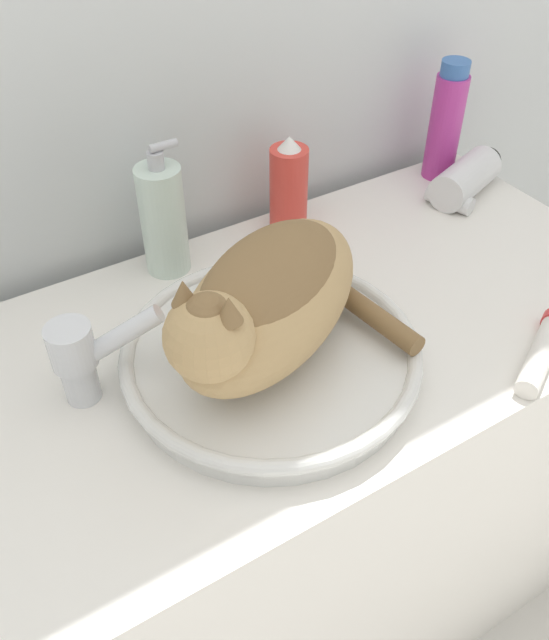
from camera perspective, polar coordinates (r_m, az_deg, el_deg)
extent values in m
cube|color=silver|center=(1.01, -12.90, 24.75)|extent=(8.00, 0.05, 2.40)
cube|color=white|center=(1.25, -1.55, -16.23)|extent=(1.25, 0.55, 0.84)
cylinder|color=silver|center=(0.88, -0.38, -3.41)|extent=(0.37, 0.37, 0.04)
torus|color=silver|center=(0.87, -0.38, -2.57)|extent=(0.39, 0.39, 0.02)
ellipsoid|color=tan|center=(0.81, -0.41, 1.57)|extent=(0.36, 0.30, 0.14)
ellipsoid|color=brown|center=(0.79, -0.42, 3.76)|extent=(0.27, 0.23, 0.06)
sphere|color=tan|center=(0.70, -5.52, -1.44)|extent=(0.10, 0.10, 0.10)
sphere|color=brown|center=(0.69, -5.67, 0.21)|extent=(0.05, 0.05, 0.05)
cone|color=brown|center=(0.68, -7.66, 2.34)|extent=(0.03, 0.03, 0.03)
cone|color=brown|center=(0.66, -3.85, 0.92)|extent=(0.03, 0.03, 0.03)
cylinder|color=brown|center=(0.90, 7.18, 1.24)|extent=(0.05, 0.21, 0.03)
cylinder|color=silver|center=(0.87, -16.04, -4.85)|extent=(0.04, 0.04, 0.06)
cylinder|color=silver|center=(0.83, -13.13, -1.50)|extent=(0.12, 0.06, 0.08)
cylinder|color=silver|center=(0.83, -16.75, -2.12)|extent=(0.06, 0.06, 0.06)
cylinder|color=silver|center=(1.03, -9.34, 8.27)|extent=(0.07, 0.07, 0.17)
cylinder|color=#B7B7BC|center=(0.98, -9.98, 13.10)|extent=(0.02, 0.02, 0.02)
cylinder|color=#B7B7BC|center=(0.97, -9.36, 14.28)|extent=(0.04, 0.01, 0.01)
cylinder|color=#DB3D33|center=(1.12, 1.20, 10.95)|extent=(0.06, 0.06, 0.14)
cone|color=white|center=(1.08, 1.26, 14.70)|extent=(0.04, 0.04, 0.02)
cylinder|color=#B2338C|center=(1.30, 14.15, 15.42)|extent=(0.06, 0.06, 0.19)
cylinder|color=#3866AD|center=(1.26, 14.99, 19.80)|extent=(0.05, 0.05, 0.03)
cylinder|color=silver|center=(0.95, 21.47, -2.86)|extent=(0.14, 0.09, 0.03)
cylinder|color=silver|center=(1.27, 15.76, 11.38)|extent=(0.16, 0.11, 0.07)
cylinder|color=silver|center=(1.24, 14.52, 9.82)|extent=(0.06, 0.09, 0.03)
cylinder|color=black|center=(1.34, 17.42, 12.64)|extent=(0.03, 0.05, 0.05)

